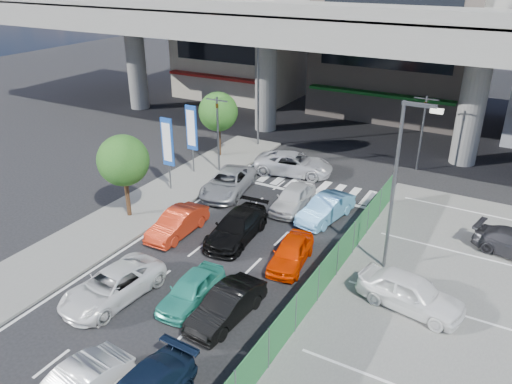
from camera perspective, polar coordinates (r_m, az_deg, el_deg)
The scene contains 27 objects.
ground at distance 22.56m, azimuth -7.82°, elevation -11.00°, with size 120.00×120.00×0.00m, color black.
parking_lot at distance 20.91m, azimuth 22.09°, elevation -16.15°, with size 12.00×28.00×0.06m, color #5A5A58.
sidewalk_left at distance 29.11m, azimuth -14.23°, elevation -2.62°, with size 4.00×30.00×0.12m, color #5A5A58.
fence_run at distance 20.54m, azimuth 5.99°, elevation -11.84°, with size 0.16×22.00×1.80m, color #21612F, non-canonical shape.
expressway at distance 38.31m, azimuth 12.33°, elevation 17.81°, with size 64.00×14.00×10.75m.
building_west at distance 54.21m, azimuth -1.40°, elevation 17.86°, with size 12.00×10.90×13.00m.
building_center at distance 48.95m, azimuth 16.37°, elevation 17.34°, with size 14.00×10.90×15.00m.
traffic_light_left at distance 32.99m, azimuth -4.44°, elevation 8.63°, with size 1.60×1.24×5.20m.
traffic_light_right at distance 35.05m, azimuth 18.68°, elevation 8.37°, with size 1.60×1.24×5.20m.
street_lamp_right at distance 22.36m, azimuth 16.06°, elevation 1.90°, with size 1.65×0.22×8.00m.
street_lamp_left at distance 37.81m, azimuth 0.48°, elevation 12.12°, with size 1.65×0.22×8.00m.
signboard_near at distance 30.78m, azimuth -10.07°, elevation 5.40°, with size 0.80×0.14×4.70m.
signboard_far at distance 33.24m, azimuth -7.38°, elevation 7.05°, with size 0.80×0.14×4.70m.
tree_near at distance 27.78m, azimuth -14.94°, elevation 3.48°, with size 2.80×2.80×4.80m.
tree_far at distance 36.00m, azimuth -4.34°, elevation 9.12°, with size 2.80×2.80×4.80m.
sedan_white_mid_left at distance 22.30m, azimuth -16.08°, elevation -10.25°, with size 2.19×4.75×1.32m, color white.
taxi_teal_mid at distance 21.45m, azimuth -7.41°, elevation -11.00°, with size 1.50×3.72×1.27m, color teal.
hatch_black_mid_right at distance 20.43m, azimuth -3.38°, elevation -12.83°, with size 1.39×3.98×1.31m, color black.
taxi_orange_left at distance 26.50m, azimuth -8.96°, elevation -3.53°, with size 1.40×4.01×1.32m, color red.
sedan_black_mid at distance 25.76m, azimuth -2.23°, elevation -4.02°, with size 1.93×4.76×1.38m, color black.
taxi_orange_right at distance 23.77m, azimuth 4.01°, elevation -6.90°, with size 1.50×3.73×1.27m, color #E42F00.
wagon_silver_front_left at distance 30.87m, azimuth -3.21°, elevation 1.08°, with size 2.29×4.97×1.38m, color #97999E.
sedan_white_front_mid at distance 28.92m, azimuth 4.27°, elevation -0.66°, with size 1.63×4.05×1.38m, color silver.
kei_truck_front_right at distance 27.89m, azimuth 7.98°, elevation -1.90°, with size 1.44×4.13×1.36m, color #65AAE7.
crossing_wagon_silver at distance 33.72m, azimuth 4.34°, elevation 3.23°, with size 2.41×5.22×1.45m, color silver.
parked_sedan_white at distance 21.78m, azimuth 17.25°, elevation -10.89°, with size 1.76×4.38×1.49m, color white.
traffic_cone at distance 23.26m, azimuth 13.08°, elevation -9.03°, with size 0.36×0.36×0.70m, color #EE3B0D.
Camera 1 is at (11.50, -14.28, 13.14)m, focal length 35.00 mm.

